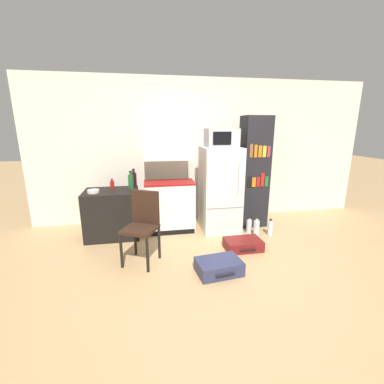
# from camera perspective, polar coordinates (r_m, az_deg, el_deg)

# --- Properties ---
(ground_plane) EXTENTS (24.00, 24.00, 0.00)m
(ground_plane) POSITION_cam_1_polar(r_m,az_deg,el_deg) (3.46, 6.99, -16.40)
(ground_plane) COLOR tan
(wall_back) EXTENTS (6.40, 0.10, 2.62)m
(wall_back) POSITION_cam_1_polar(r_m,az_deg,el_deg) (4.98, 2.88, 9.15)
(wall_back) COLOR silver
(wall_back) RESTS_ON ground_plane
(side_table) EXTENTS (0.84, 0.61, 0.77)m
(side_table) POSITION_cam_1_polar(r_m,az_deg,el_deg) (4.39, -17.26, -4.61)
(side_table) COLOR black
(side_table) RESTS_ON ground_plane
(kitchen_hutch) EXTENTS (0.84, 0.46, 1.79)m
(kitchen_hutch) POSITION_cam_1_polar(r_m,az_deg,el_deg) (4.33, -5.07, 1.64)
(kitchen_hutch) COLOR white
(kitchen_hutch) RESTS_ON ground_plane
(refrigerator) EXTENTS (0.63, 0.66, 1.43)m
(refrigerator) POSITION_cam_1_polar(r_m,az_deg,el_deg) (4.41, 6.24, 0.58)
(refrigerator) COLOR silver
(refrigerator) RESTS_ON ground_plane
(microwave) EXTENTS (0.51, 0.39, 0.30)m
(microwave) POSITION_cam_1_polar(r_m,az_deg,el_deg) (4.29, 6.56, 11.88)
(microwave) COLOR #B7B7BC
(microwave) RESTS_ON refrigerator
(bookshelf) EXTENTS (0.46, 0.40, 1.94)m
(bookshelf) POSITION_cam_1_polar(r_m,az_deg,el_deg) (4.70, 13.57, 4.27)
(bookshelf) COLOR black
(bookshelf) RESTS_ON ground_plane
(bottle_green_tall) EXTENTS (0.09, 0.09, 0.29)m
(bottle_green_tall) POSITION_cam_1_polar(r_m,az_deg,el_deg) (4.32, -13.42, 2.37)
(bottle_green_tall) COLOR #1E6028
(bottle_green_tall) RESTS_ON side_table
(bottle_ketchup_red) EXTENTS (0.07, 0.07, 0.16)m
(bottle_ketchup_red) POSITION_cam_1_polar(r_m,az_deg,el_deg) (4.39, -17.31, 1.59)
(bottle_ketchup_red) COLOR #AD1914
(bottle_ketchup_red) RESTS_ON side_table
(bottle_wine_dark) EXTENTS (0.09, 0.09, 0.31)m
(bottle_wine_dark) POSITION_cam_1_polar(r_m,az_deg,el_deg) (4.43, -12.79, 2.78)
(bottle_wine_dark) COLOR black
(bottle_wine_dark) RESTS_ON side_table
(bowl) EXTENTS (0.17, 0.17, 0.05)m
(bowl) POSITION_cam_1_polar(r_m,az_deg,el_deg) (4.22, -21.07, 0.14)
(bowl) COLOR silver
(bowl) RESTS_ON side_table
(chair) EXTENTS (0.54, 0.54, 0.95)m
(chair) POSITION_cam_1_polar(r_m,az_deg,el_deg) (3.45, -10.87, -6.22)
(chair) COLOR black
(chair) RESTS_ON ground_plane
(suitcase_large_flat) EXTENTS (0.58, 0.44, 0.17)m
(suitcase_large_flat) POSITION_cam_1_polar(r_m,az_deg,el_deg) (3.31, 5.98, -16.15)
(suitcase_large_flat) COLOR navy
(suitcase_large_flat) RESTS_ON ground_plane
(suitcase_small_flat) EXTENTS (0.54, 0.37, 0.15)m
(suitcase_small_flat) POSITION_cam_1_polar(r_m,az_deg,el_deg) (3.93, 11.27, -11.34)
(suitcase_small_flat) COLOR maroon
(suitcase_small_flat) RESTS_ON ground_plane
(water_bottle_front) EXTENTS (0.08, 0.08, 0.28)m
(water_bottle_front) POSITION_cam_1_polar(r_m,az_deg,el_deg) (4.51, 16.97, -7.70)
(water_bottle_front) COLOR silver
(water_bottle_front) RESTS_ON ground_plane
(water_bottle_middle) EXTENTS (0.09, 0.09, 0.29)m
(water_bottle_middle) POSITION_cam_1_polar(r_m,az_deg,el_deg) (4.51, 12.56, -7.37)
(water_bottle_middle) COLOR silver
(water_bottle_middle) RESTS_ON ground_plane
(water_bottle_back) EXTENTS (0.09, 0.09, 0.33)m
(water_bottle_back) POSITION_cam_1_polar(r_m,az_deg,el_deg) (4.41, 14.12, -7.69)
(water_bottle_back) COLOR silver
(water_bottle_back) RESTS_ON ground_plane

